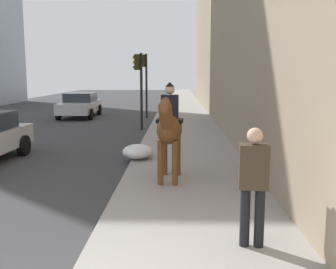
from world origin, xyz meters
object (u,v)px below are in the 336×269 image
(pedestrian_greeting, at_px, (253,179))
(car_near_lane, at_px, (80,104))
(traffic_light_near_curb, at_px, (139,78))
(traffic_light_far_curb, at_px, (145,75))
(mounted_horse_near, at_px, (169,127))

(pedestrian_greeting, height_order, car_near_lane, pedestrian_greeting)
(traffic_light_near_curb, bearing_deg, car_near_lane, 37.25)
(traffic_light_near_curb, bearing_deg, pedestrian_greeting, -167.37)
(car_near_lane, xyz_separation_m, traffic_light_near_curb, (-5.35, -4.07, 1.59))
(traffic_light_far_curb, bearing_deg, mounted_horse_near, -173.04)
(pedestrian_greeting, distance_m, traffic_light_near_curb, 12.86)
(car_near_lane, bearing_deg, pedestrian_greeting, 19.39)
(mounted_horse_near, distance_m, pedestrian_greeting, 3.67)
(car_near_lane, height_order, traffic_light_near_curb, traffic_light_near_curb)
(pedestrian_greeting, relative_size, car_near_lane, 0.37)
(mounted_horse_near, distance_m, car_near_lane, 15.47)
(mounted_horse_near, height_order, car_near_lane, mounted_horse_near)
(mounted_horse_near, xyz_separation_m, car_near_lane, (14.40, 5.62, -0.60))
(mounted_horse_near, distance_m, traffic_light_far_curb, 14.23)
(mounted_horse_near, bearing_deg, traffic_light_far_curb, -168.80)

